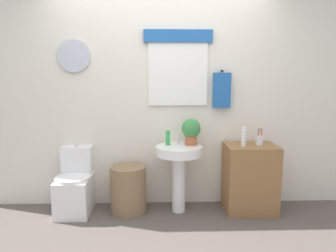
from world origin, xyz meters
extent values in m
plane|color=#564C47|center=(0.00, 0.00, 0.00)|extent=(8.00, 8.00, 0.00)
cube|color=silver|center=(0.00, 1.15, 1.30)|extent=(4.40, 0.10, 2.60)
cube|color=white|center=(0.20, 1.08, 1.55)|extent=(0.67, 0.03, 0.72)
cube|color=#235BA3|center=(0.20, 1.07, 1.97)|extent=(0.77, 0.04, 0.14)
cylinder|color=silver|center=(-0.96, 1.08, 1.75)|extent=(0.36, 0.03, 0.36)
cylinder|color=black|center=(0.71, 1.07, 1.58)|extent=(0.02, 0.06, 0.02)
cube|color=#235BA3|center=(0.71, 1.05, 1.36)|extent=(0.20, 0.05, 0.40)
cube|color=white|center=(-0.96, 0.85, 0.20)|extent=(0.36, 0.50, 0.41)
cylinder|color=white|center=(-0.96, 0.79, 0.42)|extent=(0.38, 0.38, 0.03)
cube|color=white|center=(-0.96, 1.02, 0.57)|extent=(0.34, 0.18, 0.32)
cylinder|color=silver|center=(-0.96, 1.02, 0.74)|extent=(0.04, 0.04, 0.02)
cylinder|color=#846647|center=(-0.37, 0.85, 0.26)|extent=(0.40, 0.40, 0.53)
cylinder|color=white|center=(0.20, 0.85, 0.33)|extent=(0.15, 0.15, 0.66)
cylinder|color=white|center=(0.20, 0.85, 0.71)|extent=(0.52, 0.52, 0.10)
cylinder|color=silver|center=(0.20, 0.97, 0.81)|extent=(0.03, 0.03, 0.10)
cube|color=olive|center=(1.01, 0.85, 0.38)|extent=(0.56, 0.44, 0.76)
cylinder|color=green|center=(0.08, 0.90, 0.84)|extent=(0.05, 0.05, 0.17)
cylinder|color=#AD5B38|center=(0.34, 0.91, 0.81)|extent=(0.13, 0.13, 0.10)
sphere|color=#3D8442|center=(0.34, 0.91, 0.95)|extent=(0.21, 0.21, 0.21)
cylinder|color=white|center=(0.91, 0.81, 0.87)|extent=(0.05, 0.05, 0.21)
cylinder|color=silver|center=(1.11, 0.87, 0.81)|extent=(0.08, 0.08, 0.10)
cylinder|color=red|center=(1.13, 0.87, 0.86)|extent=(0.01, 0.03, 0.18)
cylinder|color=green|center=(1.11, 0.89, 0.86)|extent=(0.03, 0.01, 0.18)
cylinder|color=purple|center=(1.09, 0.87, 0.86)|extent=(0.01, 0.03, 0.18)
cylinder|color=yellow|center=(1.10, 0.85, 0.86)|extent=(0.03, 0.02, 0.18)
camera|label=1|loc=(-0.03, -2.51, 1.51)|focal=33.26mm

